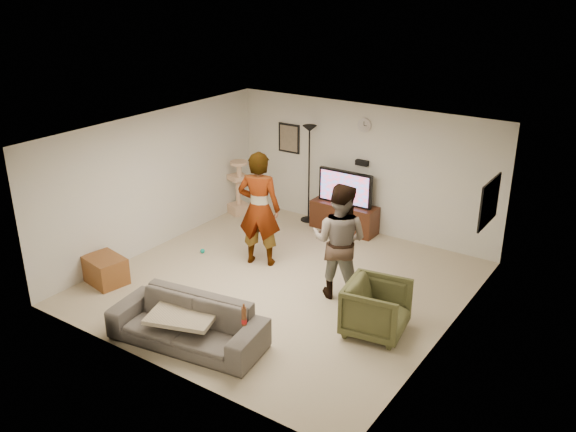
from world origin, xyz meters
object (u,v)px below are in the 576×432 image
Objects in this scene: tv at (345,188)px; side_table at (105,270)px; floor_lamp at (309,174)px; cat_tree at (238,187)px; person_right at (339,241)px; beer_bottle at (244,316)px; armchair at (376,309)px; tv_stand at (344,217)px; sofa at (187,323)px; person_left at (259,209)px.

side_table is (-2.16, -4.09, -0.66)m from tv.
floor_lamp is 1.57m from cat_tree.
tv is at bearing -72.63° from person_right.
tv reaches higher than side_table.
person_right is 2.33m from beer_bottle.
person_right is 3.85m from side_table.
person_right reaches higher than armchair.
sofa reaches higher than tv_stand.
floor_lamp is at bearing 72.50° from side_table.
floor_lamp is at bearing 113.18° from beer_bottle.
cat_tree is at bearing -161.30° from floor_lamp.
floor_lamp is 1.07× the size of person_right.
person_right reaches higher than cat_tree.
tv reaches higher than beer_bottle.
side_table is at bearing 18.25° from person_right.
tv_stand is 4.63m from side_table.
tv_stand is 4.80m from beer_bottle.
floor_lamp is at bearing -58.88° from person_right.
tv is 0.96× the size of cat_tree.
tv is 4.67m from sofa.
person_left is at bearing 123.02° from beer_bottle.
tv_stand is 4.64m from sofa.
armchair is at bearing 136.52° from person_right.
person_right is 2.18× the size of armchair.
person_left reaches higher than beer_bottle.
tv is 2.60m from person_right.
sofa is (0.16, -4.63, -0.57)m from tv.
person_right is at bearing 47.41° from armchair.
tv is 0.86m from floor_lamp.
person_left reaches higher than tv.
person_left is 0.94× the size of sofa.
sofa is (0.16, -4.63, 0.04)m from tv_stand.
side_table is at bearing -87.96° from cat_tree.
cat_tree is 1.38× the size of armchair.
tv is 0.52× the size of sofa.
sofa is at bearing 120.84° from armchair.
beer_bottle is at bearing -76.09° from tv.
floor_lamp is 1.70× the size of cat_tree.
person_left is at bearing 62.89° from armchair.
person_left is (-0.51, -2.08, 0.73)m from tv_stand.
beer_bottle is 3.39m from side_table.
side_table is (-3.31, 0.54, -0.53)m from beer_bottle.
tv is 2.35m from cat_tree.
beer_bottle is at bearing 102.94° from person_left.
person_left is at bearing -103.74° from tv_stand.
tv is 0.57× the size of floor_lamp.
tv_stand is 0.72× the size of person_right.
floor_lamp is 4.84m from sofa.
beer_bottle is 0.30× the size of armchair.
sofa is at bearing 84.58° from person_left.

